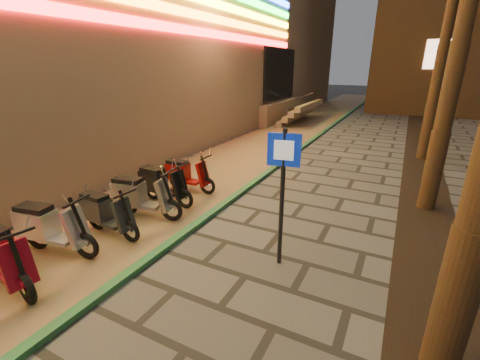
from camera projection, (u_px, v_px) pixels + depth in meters
The scene contains 10 objects.
parking_strip at pixel (251, 151), 13.12m from camera, with size 3.40×60.00×0.01m, color #8C7251.
green_curb at pixel (291, 155), 12.38m from camera, with size 0.18×60.00×0.10m, color #296E3D.
planting_strip at pixel (428, 246), 6.27m from camera, with size 1.20×40.00×0.02m, color black.
pedestrian_sign at pixel (283, 180), 5.21m from camera, with size 0.53×0.13×2.42m.
scooter_4 at pixel (2, 255), 5.05m from camera, with size 1.68×0.72×1.18m.
scooter_5 at pixel (48, 227), 5.92m from camera, with size 1.70×0.73×1.20m.
scooter_6 at pixel (104, 213), 6.61m from camera, with size 1.54×0.54×1.09m.
scooter_7 at pixel (139, 196), 7.34m from camera, with size 1.71×0.74×1.20m.
scooter_8 at pixel (160, 184), 8.14m from camera, with size 1.63×0.57×1.15m.
scooter_9 at pixel (185, 174), 8.95m from camera, with size 1.54×0.54×1.09m.
Camera 1 is at (2.82, -1.55, 3.33)m, focal length 24.00 mm.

